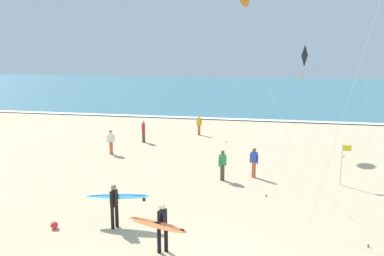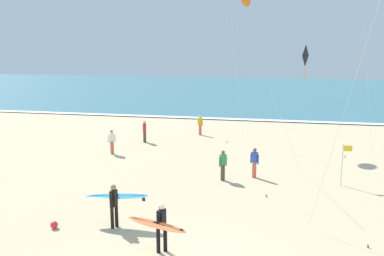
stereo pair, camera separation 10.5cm
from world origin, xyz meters
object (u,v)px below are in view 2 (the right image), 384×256
at_px(bystander_red_top, 145,131).
at_px(bystander_green_top, 223,165).
at_px(surfer_trailing, 116,199).
at_px(bystander_blue_top, 254,163).
at_px(lifeguard_flag, 343,161).
at_px(beach_ball, 54,225).
at_px(bystander_white_top, 112,142).
at_px(bystander_yellow_top, 200,125).
at_px(surfer_lead, 159,224).
at_px(kite_diamond_charcoal_high, 304,61).

bearing_deg(bystander_red_top, bystander_green_top, -47.97).
xyz_separation_m(surfer_trailing, bystander_green_top, (3.24, 6.24, -0.24)).
xyz_separation_m(bystander_blue_top, lifeguard_flag, (4.33, -0.38, 0.45)).
bearing_deg(beach_ball, bystander_white_top, 101.89).
bearing_deg(bystander_green_top, bystander_blue_top, 28.05).
bearing_deg(bystander_white_top, beach_ball, -78.11).
relative_size(bystander_red_top, beach_ball, 5.68).
xyz_separation_m(bystander_red_top, bystander_yellow_top, (3.46, 3.36, 0.00)).
bearing_deg(bystander_blue_top, beach_ball, -131.82).
bearing_deg(bystander_white_top, bystander_yellow_top, 57.77).
relative_size(bystander_white_top, bystander_blue_top, 1.00).
distance_m(surfer_lead, kite_diamond_charcoal_high, 12.51).
distance_m(bystander_white_top, beach_ball, 11.04).
xyz_separation_m(surfer_trailing, bystander_white_top, (-4.46, 10.04, -0.24)).
bearing_deg(bystander_red_top, lifeguard_flag, -29.09).
xyz_separation_m(surfer_trailing, lifeguard_flag, (9.12, 6.68, 0.21)).
relative_size(kite_diamond_charcoal_high, bystander_yellow_top, 4.31).
height_order(surfer_lead, bystander_blue_top, surfer_lead).
distance_m(lifeguard_flag, beach_ball, 13.57).
height_order(bystander_yellow_top, lifeguard_flag, lifeguard_flag).
height_order(bystander_red_top, bystander_blue_top, same).
distance_m(kite_diamond_charcoal_high, beach_ball, 14.46).
distance_m(surfer_lead, bystander_yellow_top, 18.96).
bearing_deg(bystander_red_top, beach_ball, -84.85).
xyz_separation_m(surfer_lead, lifeguard_flag, (6.87, 8.44, 0.23)).
xyz_separation_m(surfer_trailing, bystander_blue_top, (4.79, 7.06, -0.24)).
relative_size(bystander_green_top, bystander_yellow_top, 1.00).
relative_size(bystander_white_top, beach_ball, 5.68).
distance_m(surfer_lead, bystander_green_top, 8.06).
bearing_deg(kite_diamond_charcoal_high, bystander_yellow_top, 130.33).
distance_m(bystander_green_top, beach_ball, 8.86).
bearing_deg(bystander_white_top, bystander_blue_top, -17.87).
xyz_separation_m(bystander_blue_top, beach_ball, (-6.98, -7.80, -0.67)).
bearing_deg(surfer_lead, beach_ball, 167.01).
distance_m(bystander_white_top, bystander_yellow_top, 8.29).
bearing_deg(surfer_trailing, bystander_white_top, 113.93).
height_order(surfer_lead, bystander_red_top, surfer_lead).
bearing_deg(beach_ball, bystander_green_top, 52.11).
height_order(bystander_blue_top, bystander_yellow_top, same).
height_order(surfer_lead, bystander_yellow_top, surfer_lead).
relative_size(surfer_lead, bystander_yellow_top, 1.32).
bearing_deg(surfer_lead, kite_diamond_charcoal_high, 64.86).
relative_size(kite_diamond_charcoal_high, bystander_green_top, 4.31).
height_order(surfer_trailing, kite_diamond_charcoal_high, kite_diamond_charcoal_high).
bearing_deg(kite_diamond_charcoal_high, bystander_blue_top, -146.21).
xyz_separation_m(bystander_green_top, lifeguard_flag, (5.88, 0.45, 0.45)).
height_order(surfer_lead, lifeguard_flag, lifeguard_flag).
bearing_deg(surfer_trailing, surfer_lead, -38.00).
height_order(surfer_lead, beach_ball, surfer_lead).
xyz_separation_m(kite_diamond_charcoal_high, beach_ball, (-9.31, -9.36, -5.89)).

